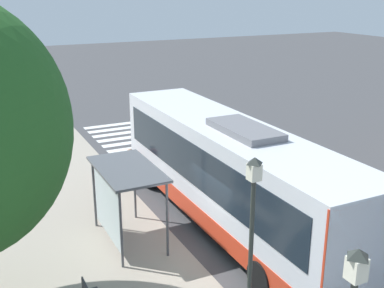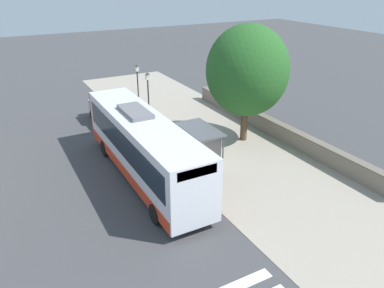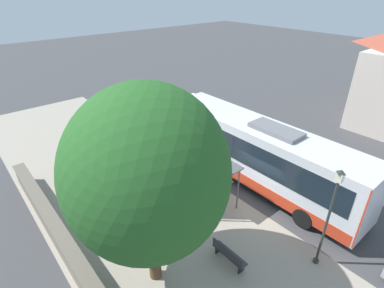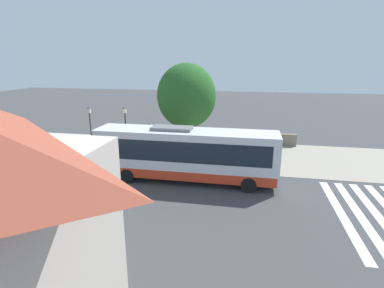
% 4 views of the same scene
% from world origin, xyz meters
% --- Properties ---
extents(ground_plane, '(120.00, 120.00, 0.00)m').
position_xyz_m(ground_plane, '(0.00, 0.00, 0.00)').
color(ground_plane, '#424244').
rests_on(ground_plane, ground).
extents(crosswalk_stripes, '(9.00, 5.25, 0.01)m').
position_xyz_m(crosswalk_stripes, '(5.00, 12.98, 0.00)').
color(crosswalk_stripes, silver).
rests_on(crosswalk_stripes, ground).
extents(bus, '(2.65, 12.45, 3.83)m').
position_xyz_m(bus, '(1.94, 1.14, 1.98)').
color(bus, silver).
rests_on(bus, ground).
extents(bus_shelter, '(1.74, 3.19, 2.53)m').
position_xyz_m(bus_shelter, '(-1.58, 1.64, 2.11)').
color(bus_shelter, '#515459').
rests_on(bus_shelter, ground).
extents(pedestrian, '(0.34, 0.22, 1.60)m').
position_xyz_m(pedestrian, '(0.16, 6.06, 0.93)').
color(pedestrian, '#2D3347').
rests_on(pedestrian, ground).
extents(street_lamp_near, '(0.28, 0.28, 4.65)m').
position_xyz_m(street_lamp_near, '(-0.67, -4.28, 2.74)').
color(street_lamp_near, '#2D332D').
rests_on(street_lamp_near, ground).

